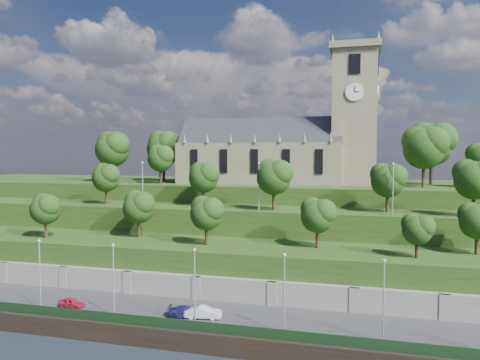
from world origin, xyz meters
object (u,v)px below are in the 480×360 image
(car_left, at_px, (72,303))
(car_right, at_px, (187,312))
(car_middle, at_px, (203,312))
(church, at_px, (285,145))

(car_left, bearing_deg, car_right, -85.08)
(car_left, distance_m, car_middle, 16.97)
(car_left, relative_size, car_right, 0.77)
(car_right, bearing_deg, church, -14.87)
(church, relative_size, car_middle, 9.02)
(car_left, bearing_deg, church, -21.85)
(church, height_order, car_right, church)
(car_middle, relative_size, car_right, 0.99)
(church, distance_m, car_left, 50.33)
(church, height_order, car_middle, church)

